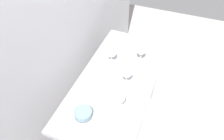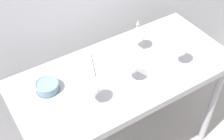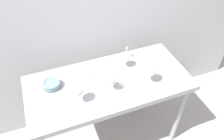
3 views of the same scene
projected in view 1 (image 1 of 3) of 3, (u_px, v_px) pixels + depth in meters
ground_plane at (115, 131)px, 2.63m from camera, size 6.00×6.00×0.00m
back_wall at (62, 30)px, 1.85m from camera, size 3.80×0.04×2.60m
steel_counter at (117, 86)px, 2.08m from camera, size 1.40×0.65×0.90m
wine_glass_near_right at (141, 50)px, 2.10m from camera, size 0.09×0.09×0.17m
wine_glass_near_left at (119, 98)px, 1.69m from camera, size 0.09×0.09×0.17m
wine_glass_far_right at (111, 53)px, 2.09m from camera, size 0.09×0.09×0.16m
wine_glass_near_center at (127, 73)px, 1.88m from camera, size 0.10×0.10×0.18m
open_notebook at (96, 84)px, 1.95m from camera, size 0.37×0.32×0.01m
tasting_sheet_upper at (120, 47)px, 2.33m from camera, size 0.24×0.27×0.00m
tasting_sheet_lower at (130, 68)px, 2.10m from camera, size 0.25×0.27×0.00m
tasting_bowl at (83, 113)px, 1.70m from camera, size 0.14×0.14×0.06m
decanter_funnel at (104, 50)px, 2.21m from camera, size 0.12×0.12×0.14m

